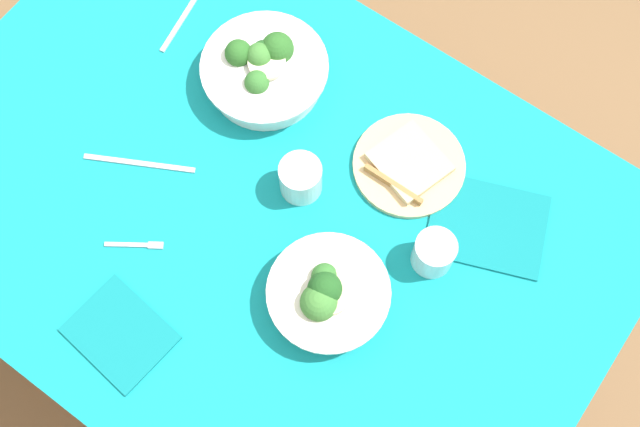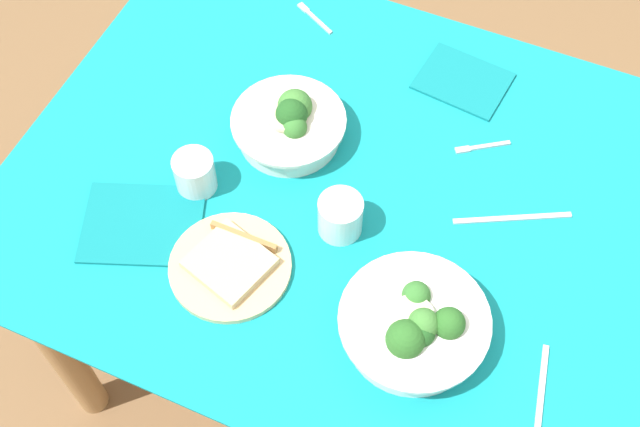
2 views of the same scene
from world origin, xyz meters
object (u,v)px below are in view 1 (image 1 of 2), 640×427
at_px(water_glass_center, 301,178).
at_px(fork_by_near_bowl, 137,245).
at_px(napkin_folded_upper, 120,334).
at_px(bread_side_plate, 409,165).
at_px(water_glass_side, 434,253).
at_px(broccoli_bowl_far, 264,70).
at_px(table_knife_right, 139,163).
at_px(broccoli_bowl_near, 327,295).
at_px(table_knife_left, 186,13).
at_px(napkin_folded_lower, 487,225).

height_order(water_glass_center, fork_by_near_bowl, water_glass_center).
height_order(water_glass_center, napkin_folded_upper, water_glass_center).
bearing_deg(bread_side_plate, water_glass_side, -43.83).
relative_size(broccoli_bowl_far, table_knife_right, 1.15).
distance_m(broccoli_bowl_near, bread_side_plate, 0.31).
distance_m(broccoli_bowl_far, table_knife_left, 0.23).
height_order(broccoli_bowl_near, napkin_folded_lower, broccoli_bowl_near).
bearing_deg(table_knife_left, fork_by_near_bowl, 18.61).
distance_m(broccoli_bowl_far, napkin_folded_lower, 0.52).
xyz_separation_m(bread_side_plate, water_glass_side, (0.14, -0.13, 0.03)).
distance_m(table_knife_right, napkin_folded_lower, 0.67).
distance_m(water_glass_center, table_knife_right, 0.32).
height_order(broccoli_bowl_far, broccoli_bowl_near, same).
bearing_deg(table_knife_left, table_knife_right, 13.93).
bearing_deg(water_glass_center, napkin_folded_upper, -102.83).
distance_m(bread_side_plate, napkin_folded_lower, 0.19).
height_order(broccoli_bowl_far, bread_side_plate, broccoli_bowl_far).
height_order(water_glass_center, water_glass_side, water_glass_center).
height_order(table_knife_right, napkin_folded_upper, napkin_folded_upper).
relative_size(water_glass_center, napkin_folded_upper, 0.46).
xyz_separation_m(bread_side_plate, napkin_folded_upper, (-0.24, -0.57, -0.01)).
distance_m(bread_side_plate, table_knife_right, 0.52).
bearing_deg(table_knife_right, broccoli_bowl_near, -28.82).
bearing_deg(broccoli_bowl_near, broccoli_bowl_far, 140.49).
bearing_deg(bread_side_plate, fork_by_near_bowl, -127.17).
bearing_deg(broccoli_bowl_near, napkin_folded_upper, -134.90).
distance_m(broccoli_bowl_far, bread_side_plate, 0.34).
relative_size(broccoli_bowl_near, fork_by_near_bowl, 2.29).
bearing_deg(napkin_folded_lower, broccoli_bowl_near, -119.06).
relative_size(bread_side_plate, napkin_folded_lower, 1.01).
xyz_separation_m(table_knife_right, napkin_folded_lower, (0.61, 0.28, 0.00)).
bearing_deg(table_knife_left, water_glass_center, 57.42).
relative_size(broccoli_bowl_far, fork_by_near_bowl, 2.61).
xyz_separation_m(table_knife_left, table_knife_right, (0.14, -0.32, 0.00)).
height_order(broccoli_bowl_near, napkin_folded_upper, broccoli_bowl_near).
bearing_deg(table_knife_left, napkin_folded_upper, 18.89).
relative_size(bread_side_plate, water_glass_side, 2.79).
relative_size(fork_by_near_bowl, napkin_folded_lower, 0.45).
relative_size(broccoli_bowl_near, bread_side_plate, 1.02).
bearing_deg(broccoli_bowl_far, water_glass_center, -37.02).
bearing_deg(water_glass_center, table_knife_right, -153.10).
relative_size(table_knife_left, table_knife_right, 0.94).
height_order(broccoli_bowl_near, water_glass_side, broccoli_bowl_near).
bearing_deg(fork_by_near_bowl, napkin_folded_lower, 4.75).
bearing_deg(bread_side_plate, napkin_folded_lower, -4.37).
height_order(table_knife_left, table_knife_right, same).
height_order(fork_by_near_bowl, table_knife_right, same).
relative_size(fork_by_near_bowl, napkin_folded_upper, 0.55).
xyz_separation_m(water_glass_center, napkin_folded_lower, (0.33, 0.14, -0.04)).
bearing_deg(fork_by_near_bowl, broccoli_bowl_near, -15.14).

